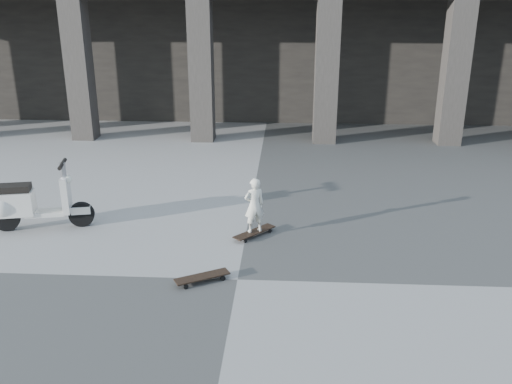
# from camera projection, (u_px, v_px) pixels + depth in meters

# --- Properties ---
(ground) EXTENTS (90.00, 90.00, 0.00)m
(ground) POSITION_uv_depth(u_px,v_px,m) (238.00, 280.00, 8.10)
(ground) COLOR #464543
(ground) RESTS_ON ground
(colonnade) EXTENTS (28.00, 8.82, 6.00)m
(colonnade) POSITION_uv_depth(u_px,v_px,m) (270.00, 26.00, 20.04)
(colonnade) COLOR black
(colonnade) RESTS_ON ground
(longboard) EXTENTS (0.74, 0.79, 0.09)m
(longboard) POSITION_uv_depth(u_px,v_px,m) (254.00, 232.00, 9.57)
(longboard) COLOR black
(longboard) RESTS_ON ground
(skateboard_spare) EXTENTS (0.82, 0.59, 0.10)m
(skateboard_spare) POSITION_uv_depth(u_px,v_px,m) (202.00, 277.00, 8.01)
(skateboard_spare) COLOR black
(skateboard_spare) RESTS_ON ground
(child) EXTENTS (0.43, 0.36, 0.99)m
(child) POSITION_uv_depth(u_px,v_px,m) (254.00, 205.00, 9.40)
(child) COLOR silver
(child) RESTS_ON longboard
(scooter) EXTENTS (1.76, 0.76, 1.24)m
(scooter) POSITION_uv_depth(u_px,v_px,m) (25.00, 204.00, 9.72)
(scooter) COLOR black
(scooter) RESTS_ON ground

